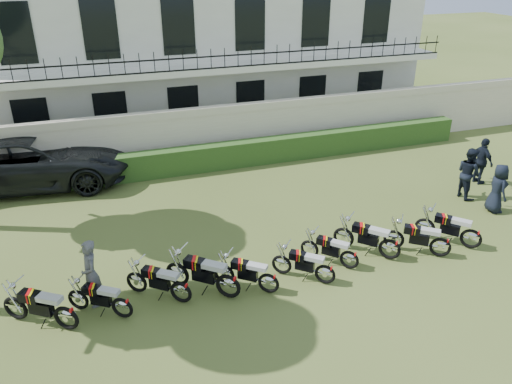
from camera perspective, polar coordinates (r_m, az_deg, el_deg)
The scene contains 19 objects.
ground at distance 14.16m, azimuth 6.42°, elevation -7.73°, with size 100.00×100.00×0.00m, color #445220.
perimeter_wall at distance 20.42m, azimuth -2.89°, elevation 6.87°, with size 30.00×0.35×2.30m.
hedge at distance 20.22m, azimuth 0.52°, elevation 4.68°, with size 18.00×0.60×1.00m, color #234318.
building at distance 25.44m, azimuth -6.95°, elevation 16.40°, with size 20.40×9.60×7.40m.
motorcycle_0 at distance 12.25m, azimuth -20.96°, elevation -12.74°, with size 1.68×1.18×1.07m.
motorcycle_1 at distance 12.24m, azimuth -15.09°, elevation -12.17°, with size 1.46×1.03×0.93m.
motorcycle_2 at distance 12.41m, azimuth -8.60°, elevation -10.73°, with size 1.48×1.19×0.99m.
motorcycle_3 at distance 12.40m, azimuth -3.20°, elevation -10.08°, with size 1.66×1.42×1.14m.
motorcycle_4 at distance 12.60m, azimuth 1.46°, elevation -9.86°, with size 1.43×1.16×0.96m.
motorcycle_5 at distance 13.03m, azimuth 7.94°, elevation -8.80°, with size 1.37×1.20×0.95m.
motorcycle_6 at distance 13.72m, azimuth 10.67°, elevation -7.15°, with size 1.22×1.29×0.92m.
motorcycle_7 at distance 14.32m, azimuth 15.09°, elevation -5.80°, with size 1.40×1.50×1.07m.
motorcycle_8 at distance 14.88m, azimuth 20.40°, elevation -5.46°, with size 1.51×1.23×1.01m.
motorcycle_9 at distance 15.61m, azimuth 23.45°, elevation -4.45°, with size 1.33×1.49×1.04m.
suv at distance 19.83m, azimuth -24.23°, elevation 3.31°, with size 3.17×6.88×1.91m, color black.
inspector at distance 12.65m, azimuth -18.36°, elevation -8.85°, with size 0.63×0.42×1.74m, color #59585D.
officer_3 at distance 18.04m, azimuth 25.90°, elevation 0.38°, with size 0.81×0.53×1.66m, color black.
officer_4 at distance 18.67m, azimuth 23.11°, elevation 2.01°, with size 0.88×0.68×1.81m, color black.
officer_5 at distance 20.03m, azimuth 24.40°, elevation 3.23°, with size 1.02×0.43×1.75m, color black.
Camera 1 is at (-5.29, -10.59, 7.78)m, focal length 35.00 mm.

